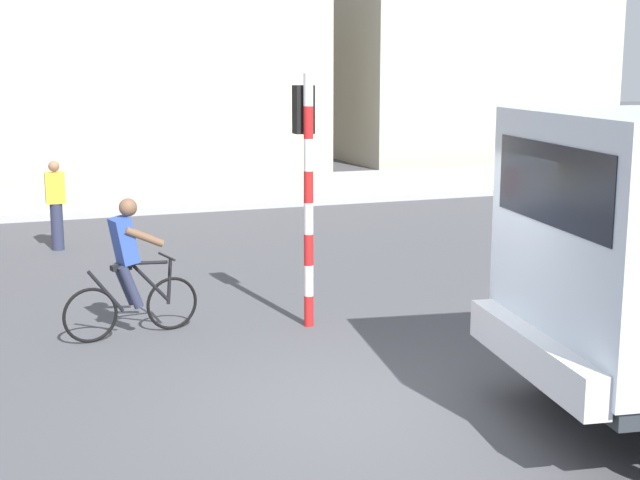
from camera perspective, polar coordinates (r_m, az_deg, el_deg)
The scene contains 7 objects.
ground_plane at distance 8.95m, azimuth 3.02°, elevation -10.65°, with size 120.00×120.00×0.00m, color #4C4C51.
sidewalk_far at distance 22.90m, azimuth -11.69°, elevation 2.71°, with size 80.00×5.00×0.16m, color #ADADA8.
cyclist at distance 11.26m, azimuth -11.93°, elevation -1.73°, with size 1.70×0.57×1.72m.
traffic_light_pole at distance 11.32m, azimuth -0.86°, elevation 4.75°, with size 0.24×0.43×3.20m.
pedestrian_near_kerb at distance 16.90m, azimuth -16.33°, elevation 2.22°, with size 0.34×0.22×1.62m.
building_mid_block at distance 29.64m, azimuth -11.55°, elevation 10.42°, with size 10.77×7.56×6.20m.
building_corner_right at distance 33.79m, azimuth 8.41°, elevation 10.73°, with size 9.26×7.52×6.38m.
Camera 1 is at (-3.30, -7.64, 3.31)m, focal length 50.72 mm.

